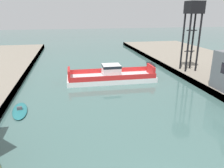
{
  "coord_description": "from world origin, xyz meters",
  "views": [
    {
      "loc": [
        -7.93,
        -14.43,
        15.37
      ],
      "look_at": [
        0.0,
        25.06,
        2.0
      ],
      "focal_mm": 34.99,
      "sensor_mm": 36.0,
      "label": 1
    }
  ],
  "objects_px": {
    "chain_ferry": "(111,76)",
    "moored_boat_mid_right": "(151,64)",
    "crane_tower": "(193,16)",
    "moored_boat_near_right": "(20,111)"
  },
  "relations": [
    {
      "from": "moored_boat_near_right",
      "to": "chain_ferry",
      "type": "bearing_deg",
      "value": 37.25
    },
    {
      "from": "chain_ferry",
      "to": "moored_boat_near_right",
      "type": "relative_size",
      "value": 2.87
    },
    {
      "from": "moored_boat_near_right",
      "to": "crane_tower",
      "type": "height_order",
      "value": "crane_tower"
    },
    {
      "from": "chain_ferry",
      "to": "crane_tower",
      "type": "xyz_separation_m",
      "value": [
        20.2,
        1.45,
        13.27
      ]
    },
    {
      "from": "chain_ferry",
      "to": "moored_boat_mid_right",
      "type": "relative_size",
      "value": 3.09
    },
    {
      "from": "chain_ferry",
      "to": "moored_boat_near_right",
      "type": "height_order",
      "value": "chain_ferry"
    },
    {
      "from": "chain_ferry",
      "to": "crane_tower",
      "type": "height_order",
      "value": "crane_tower"
    },
    {
      "from": "moored_boat_near_right",
      "to": "moored_boat_mid_right",
      "type": "relative_size",
      "value": 1.08
    },
    {
      "from": "crane_tower",
      "to": "moored_boat_near_right",
      "type": "bearing_deg",
      "value": -158.52
    },
    {
      "from": "chain_ferry",
      "to": "moored_boat_mid_right",
      "type": "distance_m",
      "value": 20.19
    }
  ]
}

